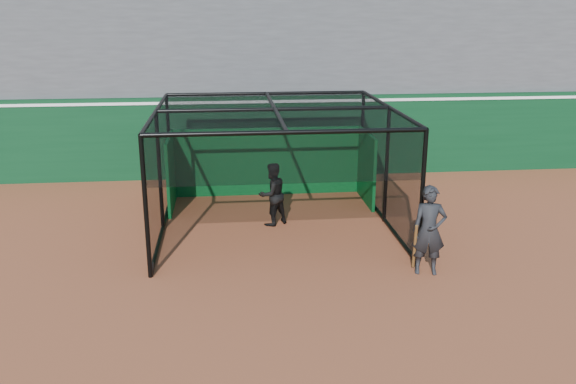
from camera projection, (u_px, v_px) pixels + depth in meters
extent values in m
plane|color=brown|center=(296.00, 297.00, 11.10)|extent=(120.00, 120.00, 0.00)
cube|color=#093318|center=(264.00, 136.00, 18.83)|extent=(50.00, 0.45, 2.50)
cube|color=white|center=(264.00, 101.00, 18.51)|extent=(50.00, 0.50, 0.08)
cube|color=#4C4C4F|center=(256.00, 42.00, 21.76)|extent=(50.00, 7.85, 7.75)
cube|color=#074D1D|center=(268.00, 161.00, 16.97)|extent=(5.26, 0.10, 1.90)
cylinder|color=black|center=(151.00, 268.00, 12.09)|extent=(0.08, 0.22, 0.22)
cylinder|color=black|center=(415.00, 257.00, 12.62)|extent=(0.08, 0.22, 0.22)
cylinder|color=black|center=(171.00, 194.00, 16.87)|extent=(0.08, 0.22, 0.22)
cylinder|color=black|center=(362.00, 188.00, 17.40)|extent=(0.08, 0.22, 0.22)
imported|color=black|center=(272.00, 194.00, 14.62)|extent=(0.94, 0.89, 1.53)
imported|color=black|center=(429.00, 230.00, 11.87)|extent=(0.72, 0.55, 1.79)
cylinder|color=#593819|center=(415.00, 246.00, 11.99)|extent=(0.16, 0.38, 1.01)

